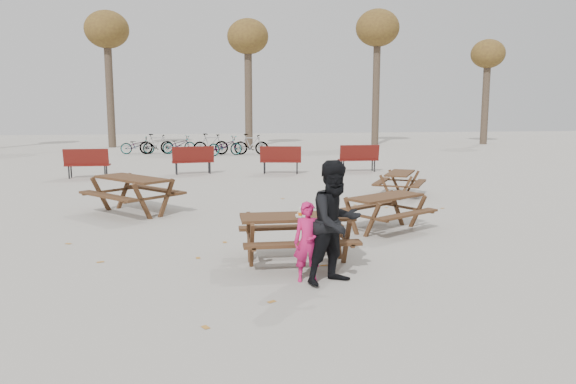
{
  "coord_description": "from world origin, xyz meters",
  "views": [
    {
      "loc": [
        -1.38,
        -8.73,
        2.55
      ],
      "look_at": [
        0.0,
        1.0,
        1.0
      ],
      "focal_mm": 35.0,
      "sensor_mm": 36.0,
      "label": 1
    }
  ],
  "objects": [
    {
      "name": "ground",
      "position": [
        0.0,
        0.0,
        0.0
      ],
      "size": [
        80.0,
        80.0,
        0.0
      ],
      "primitive_type": "plane",
      "color": "gray",
      "rests_on": "ground"
    },
    {
      "name": "main_picnic_table",
      "position": [
        0.0,
        0.0,
        0.59
      ],
      "size": [
        1.8,
        1.45,
        0.78
      ],
      "color": "#371F14",
      "rests_on": "ground"
    },
    {
      "name": "food_tray",
      "position": [
        0.06,
        -0.11,
        0.79
      ],
      "size": [
        0.18,
        0.11,
        0.03
      ],
      "primitive_type": "cube",
      "color": "white",
      "rests_on": "main_picnic_table"
    },
    {
      "name": "bread_roll",
      "position": [
        0.06,
        -0.11,
        0.83
      ],
      "size": [
        0.14,
        0.06,
        0.05
      ],
      "primitive_type": "ellipsoid",
      "color": "tan",
      "rests_on": "food_tray"
    },
    {
      "name": "soda_bottle",
      "position": [
        0.03,
        -0.16,
        0.85
      ],
      "size": [
        0.07,
        0.07,
        0.17
      ],
      "color": "silver",
      "rests_on": "main_picnic_table"
    },
    {
      "name": "child",
      "position": [
        0.01,
        -1.0,
        0.58
      ],
      "size": [
        0.46,
        0.33,
        1.17
      ],
      "primitive_type": "imported",
      "rotation": [
        0.0,
        0.0,
        -0.13
      ],
      "color": "#BB1756",
      "rests_on": "ground"
    },
    {
      "name": "adult",
      "position": [
        0.38,
        -1.13,
        0.89
      ],
      "size": [
        1.07,
        0.99,
        1.77
      ],
      "primitive_type": "imported",
      "rotation": [
        0.0,
        0.0,
        0.48
      ],
      "color": "black",
      "rests_on": "ground"
    },
    {
      "name": "picnic_table_east",
      "position": [
        2.13,
        2.02,
        0.36
      ],
      "size": [
        2.12,
        2.02,
        0.72
      ],
      "primitive_type": null,
      "rotation": [
        0.0,
        0.0,
        0.55
      ],
      "color": "#371F14",
      "rests_on": "ground"
    },
    {
      "name": "picnic_table_north",
      "position": [
        -3.16,
        4.59,
        0.43
      ],
      "size": [
        2.52,
        2.55,
        0.86
      ],
      "primitive_type": null,
      "rotation": [
        0.0,
        0.0,
        -0.84
      ],
      "color": "#371F14",
      "rests_on": "ground"
    },
    {
      "name": "picnic_table_far",
      "position": [
        3.86,
        6.11,
        0.33
      ],
      "size": [
        1.85,
        1.96,
        0.67
      ],
      "primitive_type": null,
      "rotation": [
        0.0,
        0.0,
        1.07
      ],
      "color": "#371F14",
      "rests_on": "ground"
    },
    {
      "name": "park_bench_row",
      "position": [
        -0.51,
        11.69,
        0.52
      ],
      "size": [
        11.32,
        1.22,
        1.03
      ],
      "color": "maroon",
      "rests_on": "ground"
    },
    {
      "name": "bicycle_row",
      "position": [
        -2.07,
        20.02,
        0.49
      ],
      "size": [
        7.49,
        2.8,
        1.08
      ],
      "color": "black",
      "rests_on": "ground"
    },
    {
      "name": "tree_row",
      "position": [
        0.9,
        25.15,
        6.19
      ],
      "size": [
        32.17,
        3.52,
        8.26
      ],
      "color": "#382B21",
      "rests_on": "ground"
    },
    {
      "name": "fallen_leaves",
      "position": [
        0.5,
        2.5,
        0.0
      ],
      "size": [
        11.0,
        11.0,
        0.01
      ],
      "primitive_type": null,
      "color": "#AE7229",
      "rests_on": "ground"
    }
  ]
}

